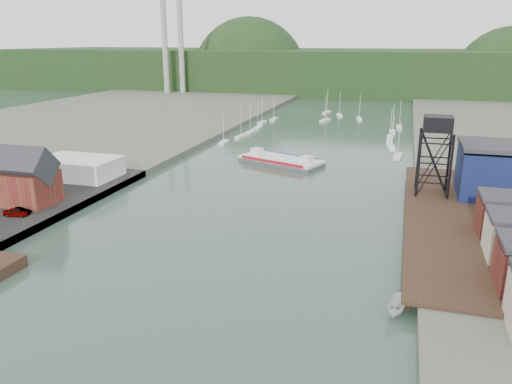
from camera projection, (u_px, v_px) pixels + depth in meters
The scene contains 14 objects.
ground at pixel (141, 321), 60.34m from camera, with size 600.00×600.00×0.00m, color #294133.
west_land at pixel (8, 146), 158.78m from camera, with size 120.00×400.00×3.20m, color #4C5142.
east_pier at pixel (444, 216), 90.89m from camera, with size 14.00×70.00×2.45m.
harbor_building at pixel (23, 181), 97.52m from camera, with size 12.20×8.20×8.90m.
white_shed at pixel (78, 168), 117.05m from camera, with size 18.00×12.00×4.50m, color silver.
lift_tower at pixel (438, 129), 99.31m from camera, with size 6.50×6.50×16.00m.
blue_shed at pixel (512, 173), 99.56m from camera, with size 20.50×14.50×11.30m.
marina_sailboats at pixel (325, 129), 187.06m from camera, with size 57.71×92.65×0.90m.
smokestacks at pixel (173, 44), 293.50m from camera, with size 11.20×8.20×60.00m.
distant_hills at pixel (358, 74), 334.43m from camera, with size 500.00×120.00×80.00m.
chain_ferry at pixel (281, 160), 136.40m from camera, with size 24.51×16.55×3.28m.
motorboat at pixel (397, 307), 61.60m from camera, with size 1.99×5.30×2.05m, color silver.
car_west_a at pixel (16, 212), 91.29m from camera, with size 1.77×4.39×1.50m, color #999999.
car_west_b at pixel (20, 211), 92.14m from camera, with size 1.37×3.94×1.30m, color #999999.
Camera 1 is at (28.51, -46.89, 32.70)m, focal length 35.00 mm.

